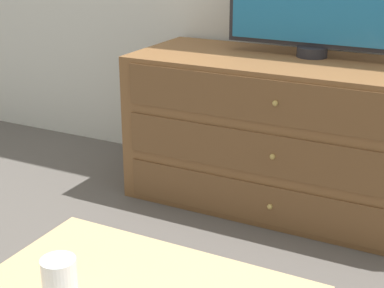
{
  "coord_description": "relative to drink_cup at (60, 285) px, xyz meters",
  "views": [
    {
      "loc": [
        0.68,
        -2.77,
        1.23
      ],
      "look_at": [
        0.02,
        -1.51,
        0.71
      ],
      "focal_mm": 55.0,
      "sensor_mm": 36.0,
      "label": 1
    }
  ],
  "objects": [
    {
      "name": "drink_cup",
      "position": [
        0.0,
        0.0,
        0.0
      ],
      "size": [
        0.08,
        0.08,
        0.12
      ],
      "color": "white",
      "rests_on": "coffee_table"
    },
    {
      "name": "ground_plane",
      "position": [
        0.11,
        1.91,
        -0.48
      ],
      "size": [
        12.0,
        12.0,
        0.0
      ],
      "primitive_type": "plane",
      "color": "#56514C"
    },
    {
      "name": "dresser",
      "position": [
        0.04,
        1.58,
        -0.13
      ],
      "size": [
        1.5,
        0.6,
        0.69
      ],
      "color": "brown",
      "rests_on": "ground_plane"
    }
  ]
}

